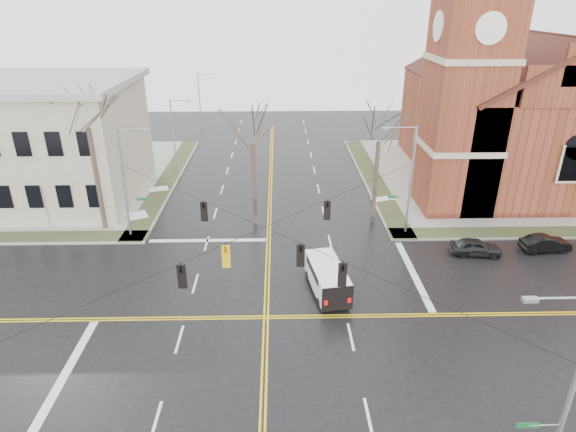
{
  "coord_description": "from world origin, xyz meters",
  "views": [
    {
      "loc": [
        0.83,
        -24.61,
        18.05
      ],
      "look_at": [
        1.49,
        6.0,
        4.17
      ],
      "focal_mm": 30.0,
      "sensor_mm": 36.0,
      "label": 1
    }
  ],
  "objects_px": {
    "signal_pole_nw": "(125,180)",
    "tree_nw_near": "(253,138)",
    "church": "(510,101)",
    "signal_pole_se": "(567,392)",
    "cargo_van": "(326,275)",
    "tree_nw_far": "(87,122)",
    "signal_pole_ne": "(409,178)",
    "streetlight_north_b": "(200,99)",
    "streetlight_north_a": "(174,133)",
    "parked_car_b": "(545,243)",
    "parked_car_a": "(476,247)",
    "tree_ne": "(379,136)"
  },
  "relations": [
    {
      "from": "streetlight_north_b",
      "to": "tree_ne",
      "type": "distance_m",
      "value": 39.49
    },
    {
      "from": "church",
      "to": "parked_car_a",
      "type": "height_order",
      "value": "church"
    },
    {
      "from": "streetlight_north_a",
      "to": "parked_car_b",
      "type": "height_order",
      "value": "streetlight_north_a"
    },
    {
      "from": "signal_pole_ne",
      "to": "streetlight_north_b",
      "type": "xyz_separation_m",
      "value": [
        -21.97,
        36.5,
        -0.48
      ]
    },
    {
      "from": "church",
      "to": "streetlight_north_a",
      "type": "xyz_separation_m",
      "value": [
        -35.42,
        3.22,
        -3.97
      ]
    },
    {
      "from": "parked_car_a",
      "to": "signal_pole_nw",
      "type": "bearing_deg",
      "value": 88.63
    },
    {
      "from": "streetlight_north_a",
      "to": "streetlight_north_b",
      "type": "bearing_deg",
      "value": 90.0
    },
    {
      "from": "signal_pole_nw",
      "to": "streetlight_north_a",
      "type": "xyz_separation_m",
      "value": [
        0.67,
        16.5,
        -0.48
      ]
    },
    {
      "from": "signal_pole_se",
      "to": "parked_car_a",
      "type": "bearing_deg",
      "value": 76.46
    },
    {
      "from": "parked_car_a",
      "to": "tree_ne",
      "type": "distance_m",
      "value": 11.62
    },
    {
      "from": "signal_pole_ne",
      "to": "streetlight_north_a",
      "type": "relative_size",
      "value": 1.12
    },
    {
      "from": "signal_pole_nw",
      "to": "tree_nw_near",
      "type": "height_order",
      "value": "tree_nw_near"
    },
    {
      "from": "signal_pole_se",
      "to": "parked_car_b",
      "type": "distance_m",
      "value": 22.65
    },
    {
      "from": "streetlight_north_a",
      "to": "signal_pole_ne",
      "type": "bearing_deg",
      "value": -36.9
    },
    {
      "from": "parked_car_b",
      "to": "tree_nw_far",
      "type": "bearing_deg",
      "value": 76.71
    },
    {
      "from": "signal_pole_se",
      "to": "streetlight_north_a",
      "type": "bearing_deg",
      "value": 119.09
    },
    {
      "from": "tree_ne",
      "to": "parked_car_b",
      "type": "bearing_deg",
      "value": -25.0
    },
    {
      "from": "streetlight_north_b",
      "to": "parked_car_a",
      "type": "distance_m",
      "value": 48.44
    },
    {
      "from": "signal_pole_se",
      "to": "streetlight_north_a",
      "type": "xyz_separation_m",
      "value": [
        -21.97,
        39.5,
        -0.48
      ]
    },
    {
      "from": "streetlight_north_a",
      "to": "parked_car_b",
      "type": "relative_size",
      "value": 2.08
    },
    {
      "from": "parked_car_a",
      "to": "parked_car_b",
      "type": "bearing_deg",
      "value": -78.44
    },
    {
      "from": "signal_pole_nw",
      "to": "signal_pole_ne",
      "type": "bearing_deg",
      "value": 0.0
    },
    {
      "from": "tree_nw_near",
      "to": "parked_car_b",
      "type": "bearing_deg",
      "value": -12.85
    },
    {
      "from": "parked_car_b",
      "to": "church",
      "type": "bearing_deg",
      "value": -16.54
    },
    {
      "from": "streetlight_north_b",
      "to": "parked_car_b",
      "type": "distance_m",
      "value": 51.4
    },
    {
      "from": "parked_car_b",
      "to": "tree_ne",
      "type": "distance_m",
      "value": 15.45
    },
    {
      "from": "signal_pole_ne",
      "to": "tree_nw_far",
      "type": "height_order",
      "value": "tree_nw_far"
    },
    {
      "from": "signal_pole_ne",
      "to": "parked_car_b",
      "type": "height_order",
      "value": "signal_pole_ne"
    },
    {
      "from": "signal_pole_se",
      "to": "signal_pole_nw",
      "type": "bearing_deg",
      "value": 134.55
    },
    {
      "from": "cargo_van",
      "to": "tree_nw_near",
      "type": "xyz_separation_m",
      "value": [
        -5.2,
        10.43,
        6.62
      ]
    },
    {
      "from": "signal_pole_ne",
      "to": "tree_nw_near",
      "type": "xyz_separation_m",
      "value": [
        -12.52,
        1.91,
        2.84
      ]
    },
    {
      "from": "cargo_van",
      "to": "tree_nw_far",
      "type": "relative_size",
      "value": 0.42
    },
    {
      "from": "streetlight_north_a",
      "to": "tree_nw_far",
      "type": "distance_m",
      "value": 16.26
    },
    {
      "from": "church",
      "to": "streetlight_north_b",
      "type": "xyz_separation_m",
      "value": [
        -35.42,
        23.22,
        -3.97
      ]
    },
    {
      "from": "signal_pole_ne",
      "to": "signal_pole_nw",
      "type": "distance_m",
      "value": 22.64
    },
    {
      "from": "signal_pole_ne",
      "to": "streetlight_north_b",
      "type": "relative_size",
      "value": 1.12
    },
    {
      "from": "streetlight_north_a",
      "to": "tree_nw_near",
      "type": "height_order",
      "value": "tree_nw_near"
    },
    {
      "from": "signal_pole_se",
      "to": "tree_nw_far",
      "type": "bearing_deg",
      "value": 136.17
    },
    {
      "from": "signal_pole_ne",
      "to": "streetlight_north_a",
      "type": "bearing_deg",
      "value": 143.1
    },
    {
      "from": "parked_car_b",
      "to": "tree_nw_near",
      "type": "height_order",
      "value": "tree_nw_near"
    },
    {
      "from": "parked_car_a",
      "to": "tree_nw_far",
      "type": "bearing_deg",
      "value": 86.83
    },
    {
      "from": "signal_pole_nw",
      "to": "cargo_van",
      "type": "height_order",
      "value": "signal_pole_nw"
    },
    {
      "from": "signal_pole_nw",
      "to": "tree_nw_far",
      "type": "bearing_deg",
      "value": 153.62
    },
    {
      "from": "signal_pole_ne",
      "to": "streetlight_north_a",
      "type": "height_order",
      "value": "signal_pole_ne"
    },
    {
      "from": "church",
      "to": "signal_pole_se",
      "type": "relative_size",
      "value": 3.06
    },
    {
      "from": "tree_nw_far",
      "to": "tree_ne",
      "type": "relative_size",
      "value": 1.21
    },
    {
      "from": "signal_pole_nw",
      "to": "streetlight_north_b",
      "type": "bearing_deg",
      "value": 88.95
    },
    {
      "from": "tree_ne",
      "to": "parked_car_a",
      "type": "bearing_deg",
      "value": -42.99
    },
    {
      "from": "church",
      "to": "tree_nw_far",
      "type": "xyz_separation_m",
      "value": [
        -38.8,
        -11.93,
        0.87
      ]
    },
    {
      "from": "tree_ne",
      "to": "church",
      "type": "bearing_deg",
      "value": 34.67
    }
  ]
}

